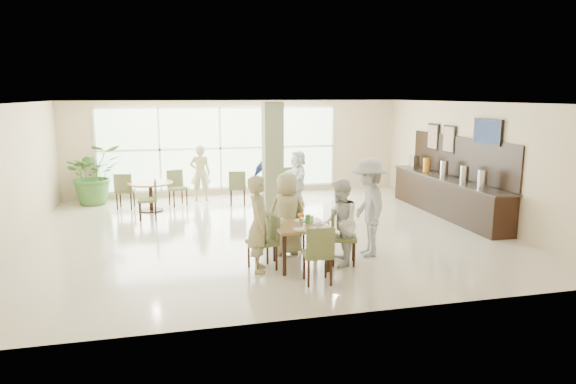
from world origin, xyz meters
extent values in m
plane|color=beige|center=(0.00, 0.00, 0.00)|extent=(10.00, 10.00, 0.00)
plane|color=white|center=(0.00, 0.00, 2.80)|extent=(10.00, 10.00, 0.00)
plane|color=beige|center=(0.00, 4.50, 1.40)|extent=(10.00, 0.00, 10.00)
plane|color=beige|center=(0.00, -4.50, 1.40)|extent=(10.00, 0.00, 10.00)
plane|color=beige|center=(-5.00, 0.00, 1.40)|extent=(0.00, 9.00, 9.00)
plane|color=beige|center=(5.00, 0.00, 1.40)|extent=(0.00, 9.00, 9.00)
plane|color=silver|center=(-0.50, 4.47, 1.40)|extent=(7.00, 0.00, 7.00)
cube|color=#686D4C|center=(0.40, 1.20, 1.40)|extent=(0.45, 0.45, 2.80)
cube|color=brown|center=(0.13, -2.42, 0.72)|extent=(0.91, 0.91, 0.05)
cube|color=black|center=(-0.25, -2.80, 0.35)|extent=(0.06, 0.06, 0.70)
cube|color=black|center=(0.52, -2.80, 0.35)|extent=(0.06, 0.06, 0.70)
cube|color=black|center=(-0.25, -2.04, 0.35)|extent=(0.06, 0.06, 0.70)
cube|color=black|center=(0.52, -2.04, 0.35)|extent=(0.06, 0.06, 0.70)
cylinder|color=brown|center=(-2.50, 2.72, 0.73)|extent=(1.15, 1.15, 0.04)
cylinder|color=black|center=(-2.50, 2.72, 0.35)|extent=(0.10, 0.10, 0.71)
cylinder|color=black|center=(-2.50, 2.72, 0.01)|extent=(0.60, 0.60, 0.03)
cylinder|color=brown|center=(0.49, 2.51, 0.73)|extent=(1.00, 1.00, 0.04)
cylinder|color=black|center=(0.49, 2.51, 0.35)|extent=(0.10, 0.10, 0.71)
cylinder|color=black|center=(0.49, 2.51, 0.01)|extent=(0.60, 0.60, 0.03)
cylinder|color=white|center=(0.37, -2.69, 0.80)|extent=(0.08, 0.08, 0.10)
cylinder|color=white|center=(0.38, -2.21, 0.80)|extent=(0.08, 0.08, 0.10)
cylinder|color=white|center=(-0.19, -2.30, 0.80)|extent=(0.08, 0.08, 0.10)
cylinder|color=white|center=(0.01, -2.74, 0.76)|extent=(0.20, 0.20, 0.01)
cylinder|color=white|center=(0.19, -2.15, 0.76)|extent=(0.20, 0.20, 0.01)
cylinder|color=white|center=(0.44, -2.44, 0.76)|extent=(0.20, 0.20, 0.01)
cylinder|color=#99B27F|center=(0.13, -2.42, 0.81)|extent=(0.07, 0.07, 0.12)
sphere|color=orange|center=(0.16, -2.42, 0.92)|extent=(0.07, 0.07, 0.07)
sphere|color=orange|center=(0.12, -2.39, 0.92)|extent=(0.07, 0.07, 0.07)
sphere|color=orange|center=(0.12, -2.45, 0.92)|extent=(0.07, 0.07, 0.07)
cube|color=green|center=(0.28, -2.32, 0.82)|extent=(0.10, 0.06, 0.15)
cube|color=black|center=(4.68, 0.50, 0.45)|extent=(0.60, 4.60, 0.90)
cube|color=black|center=(4.68, 0.50, 0.92)|extent=(0.64, 4.70, 0.04)
cube|color=black|center=(4.97, 0.50, 1.45)|extent=(0.04, 4.60, 1.00)
cylinder|color=silver|center=(4.68, -0.90, 1.14)|extent=(0.20, 0.20, 0.40)
cylinder|color=silver|center=(4.68, -0.20, 1.14)|extent=(0.20, 0.20, 0.40)
cylinder|color=silver|center=(4.68, 0.70, 1.14)|extent=(0.20, 0.20, 0.40)
cylinder|color=orange|center=(4.68, 1.60, 1.12)|extent=(0.18, 0.18, 0.36)
cube|color=silver|center=(4.68, 2.30, 1.12)|extent=(0.18, 0.30, 0.36)
cube|color=black|center=(4.94, -0.60, 2.15)|extent=(0.06, 1.00, 0.58)
cube|color=#7F99CC|center=(4.92, -0.60, 2.15)|extent=(0.01, 0.92, 0.50)
cube|color=black|center=(4.95, 1.00, 1.85)|extent=(0.04, 0.55, 0.70)
cube|color=brown|center=(4.92, 1.00, 1.85)|extent=(0.01, 0.47, 0.62)
cube|color=black|center=(4.95, 1.80, 1.85)|extent=(0.04, 0.55, 0.70)
cube|color=brown|center=(4.92, 1.80, 1.85)|extent=(0.01, 0.47, 0.62)
imported|color=#3C6E2C|center=(-4.02, 3.97, 0.83)|extent=(1.90, 1.90, 1.65)
imported|color=tan|center=(-0.61, -2.46, 0.82)|extent=(0.47, 0.65, 1.65)
imported|color=tan|center=(0.06, -1.67, 0.78)|extent=(0.78, 0.44, 1.56)
imported|color=white|center=(0.82, -2.49, 0.77)|extent=(0.75, 0.87, 1.53)
imported|color=#B4B5B7|center=(1.52, -2.07, 0.92)|extent=(0.82, 1.26, 1.83)
imported|color=#3956AD|center=(0.40, 1.62, 0.89)|extent=(1.19, 0.97, 1.77)
imported|color=white|center=(1.35, 2.47, 0.75)|extent=(0.67, 1.42, 1.50)
imported|color=tan|center=(-1.16, 3.73, 0.79)|extent=(0.60, 0.42, 1.59)
camera|label=1|loc=(-2.09, -10.74, 2.97)|focal=32.00mm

